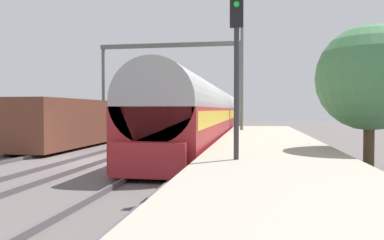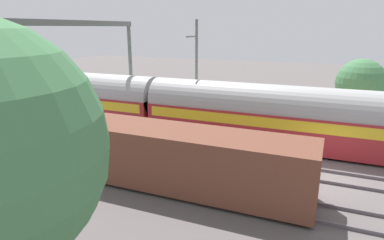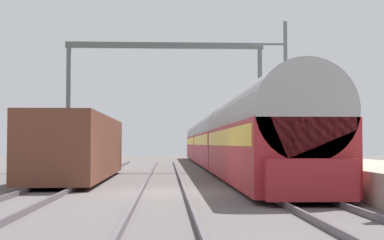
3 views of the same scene
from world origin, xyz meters
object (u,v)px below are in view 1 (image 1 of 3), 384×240
at_px(passenger_train, 220,113).
at_px(freight_car, 80,122).
at_px(railway_signal_near, 236,66).
at_px(person_crossing, 229,126).
at_px(railway_signal_far, 241,101).
at_px(catenary_gantry, 169,70).

bearing_deg(passenger_train, freight_car, -120.03).
height_order(freight_car, railway_signal_near, railway_signal_near).
bearing_deg(freight_car, passenger_train, 59.97).
relative_size(passenger_train, freight_car, 3.78).
bearing_deg(railway_signal_near, passenger_train, 96.13).
bearing_deg(person_crossing, railway_signal_far, -176.62).
distance_m(railway_signal_near, railway_signal_far, 27.50).
distance_m(freight_car, person_crossing, 11.05).
height_order(railway_signal_near, railway_signal_far, railway_signal_near).
bearing_deg(railway_signal_near, person_crossing, 94.34).
relative_size(freight_car, railway_signal_far, 2.63).
relative_size(person_crossing, railway_signal_near, 0.32).
bearing_deg(person_crossing, catenary_gantry, -106.03).
bearing_deg(catenary_gantry, passenger_train, 51.28).
height_order(freight_car, catenary_gantry, catenary_gantry).
bearing_deg(railway_signal_near, freight_car, 130.86).
xyz_separation_m(railway_signal_far, catenary_gantry, (-5.78, -6.88, 2.43)).
xyz_separation_m(freight_car, catenary_gantry, (3.86, 8.53, 4.13)).
xyz_separation_m(person_crossing, catenary_gantry, (-5.19, 2.21, 4.57)).
height_order(passenger_train, catenary_gantry, catenary_gantry).
bearing_deg(freight_car, person_crossing, 34.93).
bearing_deg(catenary_gantry, person_crossing, -23.07).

